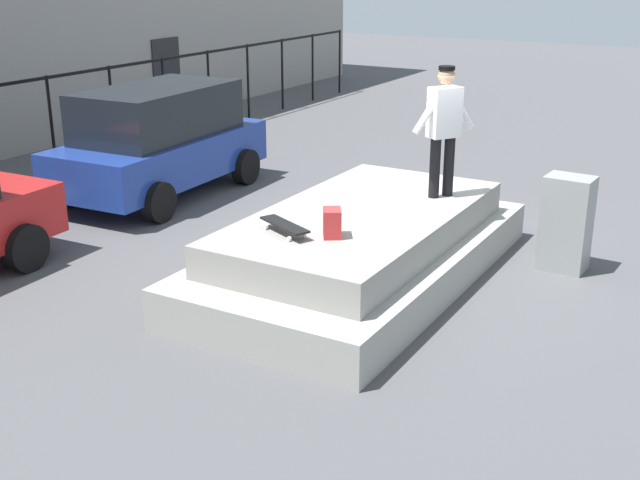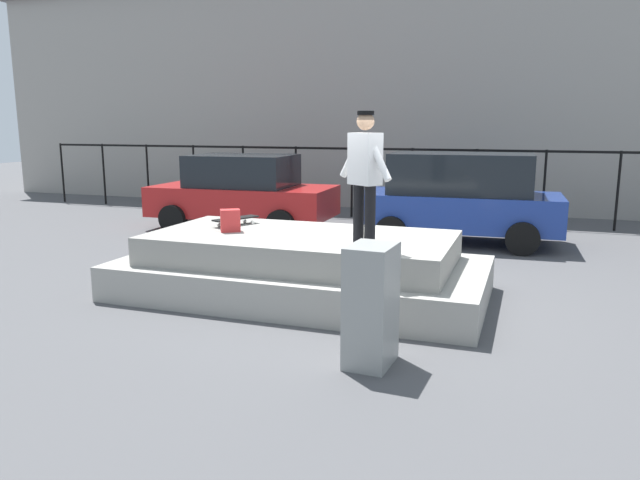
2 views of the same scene
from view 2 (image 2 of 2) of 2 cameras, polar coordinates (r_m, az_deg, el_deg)
ground_plane at (r=8.54m, az=4.25°, el=-5.76°), size 60.00×60.00×0.00m
concrete_ledge at (r=8.73m, az=-1.77°, el=-2.60°), size 5.24×2.67×0.90m
skateboarder at (r=7.58m, az=4.27°, el=6.62°), size 0.83×0.60×1.71m
skateboard at (r=9.44m, az=-8.00°, el=2.00°), size 0.51×0.79×0.12m
backpack at (r=8.89m, az=-8.51°, el=1.84°), size 0.34×0.32×0.33m
car_red_sedan_near at (r=14.36m, az=-7.32°, el=4.58°), size 4.34×2.33×1.74m
car_blue_hatchback_mid at (r=12.80m, az=13.09°, el=4.03°), size 4.13×2.18×1.87m
utility_box at (r=6.19m, az=4.87°, el=-6.20°), size 0.47×0.62×1.26m
fence_row at (r=15.52m, az=11.63°, el=6.24°), size 24.06×0.06×1.86m
warehouse_building at (r=21.52m, az=14.20°, el=13.38°), size 31.61×8.95×6.96m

